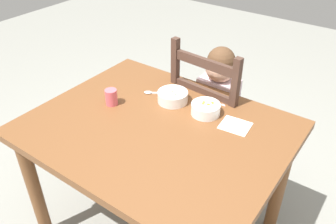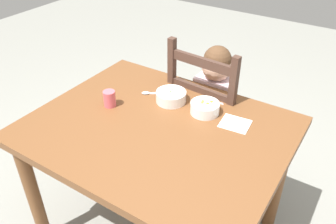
% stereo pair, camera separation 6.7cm
% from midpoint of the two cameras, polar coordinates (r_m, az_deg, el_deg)
% --- Properties ---
extents(dining_table, '(1.19, 0.94, 0.76)m').
position_cam_midpoint_polar(dining_table, '(1.70, -0.64, -5.39)').
color(dining_table, brown).
rests_on(dining_table, ground).
extents(dining_chair, '(0.45, 0.45, 1.03)m').
position_cam_midpoint_polar(dining_chair, '(2.14, 8.24, -1.97)').
color(dining_chair, '#483127').
rests_on(dining_chair, ground).
extents(child_figure, '(0.32, 0.31, 0.98)m').
position_cam_midpoint_polar(child_figure, '(2.05, 8.65, 1.61)').
color(child_figure, silver).
rests_on(child_figure, ground).
extents(bowl_of_peas, '(0.16, 0.16, 0.06)m').
position_cam_midpoint_polar(bowl_of_peas, '(1.79, 1.85, 2.56)').
color(bowl_of_peas, white).
rests_on(bowl_of_peas, dining_table).
extents(bowl_of_carrots, '(0.14, 0.14, 0.06)m').
position_cam_midpoint_polar(bowl_of_carrots, '(1.71, 7.30, 0.55)').
color(bowl_of_carrots, white).
rests_on(bowl_of_carrots, dining_table).
extents(spoon, '(0.13, 0.09, 0.01)m').
position_cam_midpoint_polar(spoon, '(1.88, -1.64, 3.19)').
color(spoon, silver).
rests_on(spoon, dining_table).
extents(drinking_cup, '(0.06, 0.06, 0.08)m').
position_cam_midpoint_polar(drinking_cup, '(1.78, -8.19, 2.41)').
color(drinking_cup, '#E05D69').
rests_on(drinking_cup, dining_table).
extents(paper_napkin, '(0.15, 0.13, 0.00)m').
position_cam_midpoint_polar(paper_napkin, '(1.67, 12.07, -2.21)').
color(paper_napkin, white).
rests_on(paper_napkin, dining_table).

